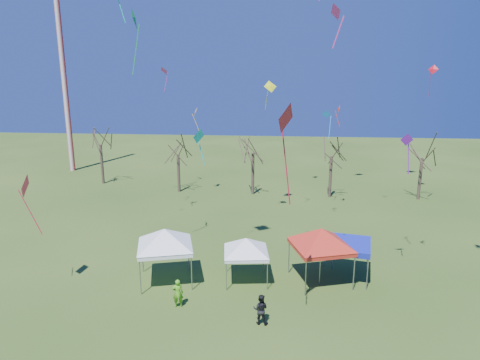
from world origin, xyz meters
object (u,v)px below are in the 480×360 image
object	(u,v)px
tree_3	(332,141)
tent_white_mid	(246,241)
person_dark	(261,309)
tent_red	(322,232)
tent_blue	(346,245)
tree_4	(424,143)
tree_0	(99,130)
tree_2	(253,138)
radio_mast	(64,78)
tree_1	(177,141)
person_green	(178,293)
tent_white_west	(164,232)

from	to	relation	value
tree_3	tent_white_mid	world-z (taller)	tree_3
person_dark	tent_red	bearing A→B (deg)	-117.81
tent_red	tent_blue	size ratio (longest dim) A/B	1.25
tent_white_mid	tree_4	bearing A→B (deg)	50.10
tree_0	tree_2	world-z (taller)	tree_0
tree_0	tree_3	world-z (taller)	tree_0
radio_mast	tent_blue	world-z (taller)	radio_mast
tent_red	tent_blue	bearing A→B (deg)	25.80
tree_1	tree_4	distance (m)	26.13
tent_blue	person_dark	world-z (taller)	tent_blue
tent_white_mid	person_green	xyz separation A→B (m)	(-3.62, -3.56, -1.88)
tent_red	person_dark	bearing A→B (deg)	-124.50
tent_blue	person_dark	distance (m)	8.07
tent_white_west	tent_white_mid	bearing A→B (deg)	5.84
tree_3	tent_white_mid	xyz separation A→B (m)	(-7.50, -20.16, -3.35)
radio_mast	tent_white_mid	distance (m)	41.31
tree_0	tree_1	world-z (taller)	tree_0
person_dark	radio_mast	bearing A→B (deg)	-44.90
radio_mast	person_green	bearing A→B (deg)	-55.77
tent_white_west	person_dark	bearing A→B (deg)	-34.46
tent_blue	radio_mast	bearing A→B (deg)	138.66
tree_4	tent_red	world-z (taller)	tree_4
tree_4	tent_white_mid	size ratio (longest dim) A/B	2.07
person_green	tent_white_mid	bearing A→B (deg)	-147.12
radio_mast	tent_red	bearing A→B (deg)	-43.60
tree_4	tent_blue	bearing A→B (deg)	-118.76
tree_4	tree_0	bearing A→B (deg)	174.66
tree_4	tent_blue	size ratio (longest dim) A/B	2.17
radio_mast	tent_white_west	xyz separation A→B (m)	(21.42, -30.64, -9.18)
tent_red	tree_3	bearing A→B (deg)	82.08
person_dark	person_green	bearing A→B (deg)	-8.27
tree_0	tree_3	distance (m)	27.09
tree_2	tent_white_west	size ratio (longest dim) A/B	1.82
tree_1	tent_white_mid	world-z (taller)	tree_1
tent_white_mid	tent_blue	bearing A→B (deg)	10.10
tent_white_west	radio_mast	bearing A→B (deg)	124.95
tree_2	tent_red	size ratio (longest dim) A/B	1.81
tree_0	person_dark	world-z (taller)	tree_0
tree_2	tent_blue	world-z (taller)	tree_2
tree_3	person_dark	world-z (taller)	tree_3
tent_white_west	tree_4	bearing A→B (deg)	43.26
tree_2	person_green	distance (m)	24.81
tree_2	tent_red	world-z (taller)	tree_2
tent_blue	tree_0	bearing A→B (deg)	139.07
tent_white_mid	tent_red	bearing A→B (deg)	4.03
tree_2	tent_white_west	distance (m)	21.64
person_green	tree_3	bearing A→B (deg)	-126.78
tree_0	person_green	size ratio (longest dim) A/B	5.01
tree_1	tent_blue	world-z (taller)	tree_1
person_dark	tree_1	bearing A→B (deg)	-61.05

